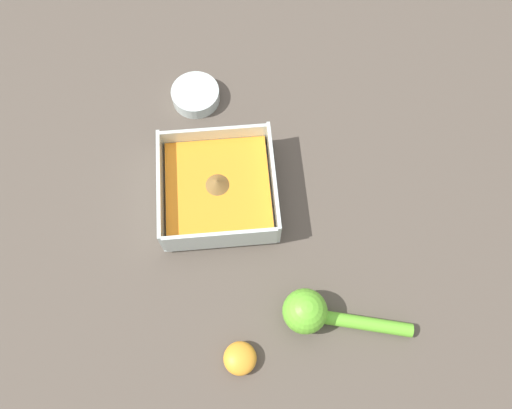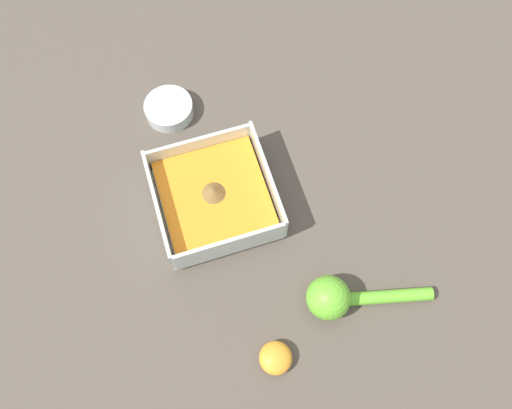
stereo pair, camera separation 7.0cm
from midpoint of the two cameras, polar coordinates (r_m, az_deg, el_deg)
The scene contains 5 objects.
ground_plane at distance 0.88m, azimuth -4.38°, elevation 0.73°, with size 4.00×4.00×0.00m, color brown.
square_dish at distance 0.86m, azimuth -7.03°, elevation 0.43°, with size 0.20×0.20×0.07m.
spice_bowl at distance 0.97m, azimuth -11.99°, elevation 10.42°, with size 0.09×0.09×0.03m.
lemon_squeezer at distance 0.80m, azimuth 6.85°, elevation -10.78°, with size 0.09×0.20×0.07m.
lemon_half at distance 0.80m, azimuth -0.36°, elevation -17.40°, with size 0.05×0.05×0.03m.
Camera 2 is at (-0.34, 0.07, 0.81)m, focal length 35.00 mm.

